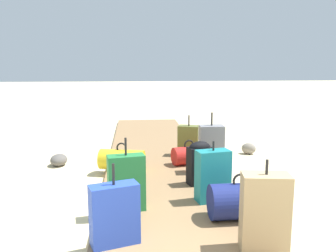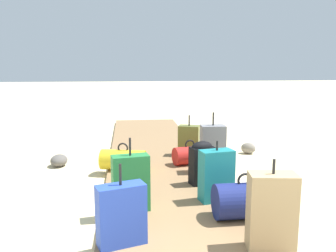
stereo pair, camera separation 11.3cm
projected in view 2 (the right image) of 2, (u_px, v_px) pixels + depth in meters
The scene contains 15 objects.
ground_plane at pixel (162, 177), 5.36m from camera, with size 60.00×60.00×0.00m, color beige.
boardwalk at pixel (158, 159), 6.18m from camera, with size 1.63×8.49×0.08m, color olive.
suitcase_blue at pixel (121, 215), 3.15m from camera, with size 0.46×0.31×0.74m.
suitcase_green at pixel (131, 183), 3.88m from camera, with size 0.42×0.25×0.81m.
duffel_bag_red at pixel (190, 155), 5.73m from camera, with size 0.57×0.41×0.40m.
duffel_bag_navy at pixel (244, 200), 3.72m from camera, with size 0.63×0.38×0.49m.
duffel_bag_yellow at pixel (123, 160), 5.42m from camera, with size 0.73×0.47×0.42m.
suitcase_teal at pixel (216, 176), 4.17m from camera, with size 0.42×0.27×0.72m.
suitcase_grey at pixel (213, 149), 5.29m from camera, with size 0.36×0.25×0.89m.
suitcase_tan at pixel (271, 212), 3.05m from camera, with size 0.43×0.29×0.81m.
backpack_black at pixel (202, 162), 4.76m from camera, with size 0.35×0.26×0.58m.
suitcase_olive at pixel (189, 140), 6.27m from camera, with size 0.41×0.32×0.71m.
rock_right_far at pixel (248, 148), 6.73m from camera, with size 0.27×0.19×0.21m, color gray.
rock_left_near at pixel (59, 160), 5.91m from camera, with size 0.36×0.27×0.19m, color #5B5651.
rock_right_near at pixel (213, 134), 8.42m from camera, with size 0.17×0.20×0.10m, color #5B5651.
Camera 2 is at (-0.51, -1.73, 1.67)m, focal length 38.27 mm.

